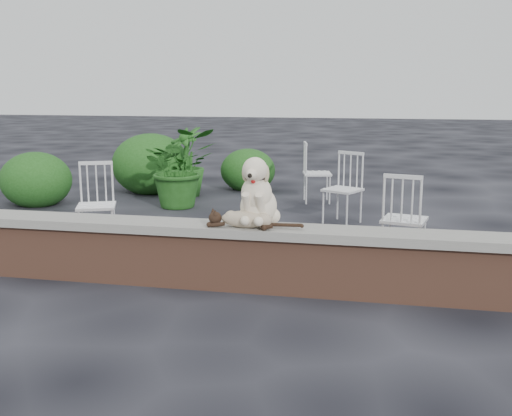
% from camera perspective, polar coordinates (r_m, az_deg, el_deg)
% --- Properties ---
extents(ground, '(60.00, 60.00, 0.00)m').
position_cam_1_polar(ground, '(5.48, -3.40, -7.48)').
color(ground, black).
rests_on(ground, ground).
extents(brick_wall, '(6.00, 0.30, 0.50)m').
position_cam_1_polar(brick_wall, '(5.41, -3.43, -4.97)').
color(brick_wall, brown).
rests_on(brick_wall, ground).
extents(capstone, '(6.20, 0.40, 0.08)m').
position_cam_1_polar(capstone, '(5.33, -3.47, -1.98)').
color(capstone, slate).
rests_on(capstone, brick_wall).
extents(dog, '(0.44, 0.56, 0.63)m').
position_cam_1_polar(dog, '(5.25, 0.25, 1.77)').
color(dog, beige).
rests_on(dog, capstone).
extents(cat, '(1.00, 0.29, 0.17)m').
position_cam_1_polar(cat, '(5.17, -0.95, -0.98)').
color(cat, tan).
rests_on(cat, capstone).
extents(chair_e, '(0.66, 0.66, 0.94)m').
position_cam_1_polar(chair_e, '(9.37, 5.86, 3.41)').
color(chair_e, white).
rests_on(chair_e, ground).
extents(chair_d, '(0.76, 0.76, 0.94)m').
position_cam_1_polar(chair_d, '(7.93, 8.28, 1.87)').
color(chair_d, white).
rests_on(chair_d, ground).
extents(chair_c, '(0.67, 0.67, 0.94)m').
position_cam_1_polar(chair_c, '(6.26, 14.01, -0.93)').
color(chair_c, white).
rests_on(chair_c, ground).
extents(chair_a, '(0.73, 0.73, 0.94)m').
position_cam_1_polar(chair_a, '(7.01, -15.01, 0.33)').
color(chair_a, white).
rests_on(chair_a, ground).
extents(potted_plant_a, '(1.40, 1.36, 1.20)m').
position_cam_1_polar(potted_plant_a, '(8.99, -7.31, 3.86)').
color(potted_plant_a, '#1B4A15').
rests_on(potted_plant_a, ground).
extents(potted_plant_b, '(0.90, 0.90, 1.14)m').
position_cam_1_polar(potted_plant_b, '(9.91, -6.75, 4.41)').
color(potted_plant_b, '#1B4A15').
rests_on(potted_plant_b, ground).
extents(shrubbery, '(3.89, 2.95, 1.06)m').
position_cam_1_polar(shrubbery, '(10.12, -10.89, 3.60)').
color(shrubbery, '#1B4A15').
rests_on(shrubbery, ground).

